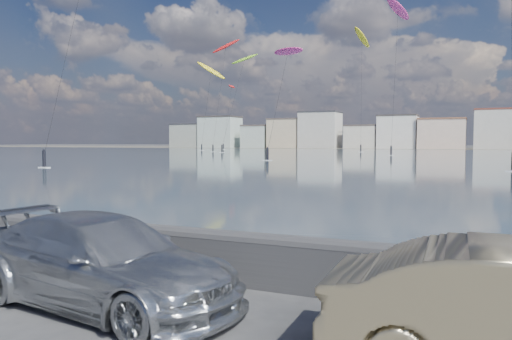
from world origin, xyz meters
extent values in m
plane|color=#333335|center=(0.00, 0.00, 0.00)|extent=(700.00, 700.00, 0.00)
cube|color=#374E62|center=(0.00, 91.50, 0.01)|extent=(500.00, 177.00, 0.00)
cube|color=#4C473D|center=(0.00, 200.00, 0.01)|extent=(500.00, 60.00, 0.00)
cube|color=#28282B|center=(0.00, 2.70, 0.45)|extent=(400.00, 0.35, 0.90)
cylinder|color=#28282B|center=(0.00, 2.70, 0.90)|extent=(400.00, 0.36, 0.36)
cube|color=gray|center=(-112.00, 186.00, 5.00)|extent=(14.00, 11.00, 10.00)
cube|color=#2D2D33|center=(-112.00, 186.00, 10.30)|extent=(14.28, 11.22, 0.60)
cube|color=#B7C6BC|center=(-96.50, 186.00, 6.50)|extent=(16.00, 12.00, 13.00)
cube|color=#383330|center=(-96.50, 186.00, 13.30)|extent=(16.32, 12.24, 0.60)
cube|color=#B7C6BC|center=(-79.00, 186.00, 4.50)|extent=(11.00, 10.00, 9.00)
cube|color=#4C423D|center=(-79.00, 186.00, 9.30)|extent=(11.22, 10.20, 0.60)
cube|color=beige|center=(-66.00, 186.00, 5.75)|extent=(13.00, 11.00, 11.50)
cube|color=#4C423D|center=(-66.00, 186.00, 11.80)|extent=(13.26, 11.22, 0.60)
cube|color=beige|center=(-51.50, 186.00, 7.00)|extent=(15.00, 12.00, 14.00)
cube|color=#2D2D33|center=(-51.50, 186.00, 14.30)|extent=(15.30, 12.24, 0.60)
cube|color=silver|center=(-35.00, 186.00, 4.25)|extent=(12.00, 10.00, 8.50)
cube|color=#4C423D|center=(-35.00, 186.00, 8.80)|extent=(12.24, 10.20, 0.60)
cube|color=white|center=(-21.50, 186.00, 6.00)|extent=(14.00, 11.00, 12.00)
cube|color=#383330|center=(-21.50, 186.00, 12.30)|extent=(14.28, 11.22, 0.60)
cube|color=beige|center=(-6.00, 186.00, 5.25)|extent=(16.00, 13.00, 10.50)
cube|color=brown|center=(-6.00, 186.00, 10.80)|extent=(16.32, 13.26, 0.60)
cube|color=beige|center=(11.00, 186.00, 6.75)|extent=(13.00, 10.00, 13.50)
cube|color=brown|center=(11.00, 186.00, 13.80)|extent=(13.26, 10.20, 0.60)
imported|color=#B2B6BA|center=(-0.42, 0.66, 0.78)|extent=(5.58, 2.87, 1.55)
ellipsoid|color=red|center=(-74.30, 153.12, 22.15)|extent=(4.75, 8.12, 2.16)
cube|color=white|center=(-73.01, 144.13, 0.05)|extent=(1.40, 0.42, 0.08)
cylinder|color=black|center=(-73.01, 144.13, 0.95)|extent=(0.36, 0.36, 1.70)
sphere|color=black|center=(-73.01, 144.13, 1.85)|extent=(0.28, 0.28, 0.28)
cylinder|color=black|center=(-73.65, 148.63, 11.73)|extent=(1.32, 9.03, 20.86)
cube|color=white|center=(-36.57, 33.28, 0.05)|extent=(1.40, 0.42, 0.08)
cylinder|color=black|center=(-36.57, 33.28, 0.95)|extent=(0.36, 0.36, 1.70)
sphere|color=black|center=(-36.57, 33.28, 1.85)|extent=(0.28, 0.28, 0.28)
cylinder|color=black|center=(-37.78, 38.74, 15.08)|extent=(2.46, 10.94, 27.56)
ellipsoid|color=yellow|center=(-71.39, 132.93, 25.03)|extent=(9.32, 6.18, 7.15)
cube|color=white|center=(-70.54, 125.22, 0.05)|extent=(1.40, 0.42, 0.08)
cylinder|color=black|center=(-70.54, 125.22, 0.95)|extent=(0.36, 0.36, 1.70)
sphere|color=black|center=(-70.54, 125.22, 1.85)|extent=(0.28, 0.28, 0.28)
cylinder|color=black|center=(-70.97, 129.08, 13.17)|extent=(0.88, 7.74, 23.74)
ellipsoid|color=#8CD826|center=(-52.98, 118.40, 25.22)|extent=(7.90, 4.24, 3.74)
cube|color=white|center=(-52.21, 103.50, 0.05)|extent=(1.40, 0.42, 0.08)
cylinder|color=black|center=(-52.21, 103.50, 0.95)|extent=(0.36, 0.36, 1.70)
sphere|color=black|center=(-52.21, 103.50, 1.85)|extent=(0.28, 0.28, 0.28)
cylinder|color=black|center=(-52.59, 110.95, 13.26)|extent=(0.80, 14.93, 23.93)
ellipsoid|color=red|center=(-61.22, 123.33, 30.15)|extent=(9.02, 4.40, 5.19)
cube|color=white|center=(-57.92, 109.29, 0.05)|extent=(1.40, 0.42, 0.08)
cylinder|color=black|center=(-57.92, 109.29, 0.95)|extent=(0.36, 0.36, 1.70)
sphere|color=black|center=(-57.92, 109.29, 1.85)|extent=(0.28, 0.28, 0.28)
cylinder|color=black|center=(-59.57, 116.31, 15.73)|extent=(3.34, 14.07, 28.87)
ellipsoid|color=#E5338C|center=(-24.74, 75.94, 18.33)|extent=(8.81, 8.14, 2.02)
cube|color=white|center=(-22.43, 61.16, 0.05)|extent=(1.40, 0.42, 0.08)
cylinder|color=black|center=(-22.43, 61.16, 0.95)|extent=(0.36, 0.36, 1.70)
sphere|color=black|center=(-22.43, 61.16, 1.85)|extent=(0.28, 0.28, 0.28)
cylinder|color=black|center=(-23.58, 68.55, 9.82)|extent=(2.35, 14.80, 17.05)
ellipsoid|color=yellow|center=(-23.36, 129.63, 30.68)|extent=(4.28, 10.18, 5.89)
cube|color=white|center=(-21.88, 122.78, 0.05)|extent=(1.40, 0.42, 0.08)
cylinder|color=black|center=(-21.88, 122.78, 0.95)|extent=(0.36, 0.36, 1.70)
sphere|color=black|center=(-21.88, 122.78, 1.85)|extent=(0.28, 0.28, 0.28)
cylinder|color=black|center=(-22.62, 126.21, 15.99)|extent=(1.52, 6.88, 29.38)
ellipsoid|color=#E5338C|center=(-10.35, 104.11, 30.74)|extent=(5.39, 10.54, 4.15)
cube|color=white|center=(-9.95, 94.85, 0.05)|extent=(1.40, 0.42, 0.08)
cylinder|color=black|center=(-9.95, 94.85, 0.95)|extent=(0.36, 0.36, 1.70)
sphere|color=black|center=(-9.95, 94.85, 1.85)|extent=(0.28, 0.28, 0.28)
cylinder|color=black|center=(-10.15, 99.48, 16.02)|extent=(0.43, 9.30, 29.45)
camera|label=1|loc=(5.42, -6.01, 2.83)|focal=35.00mm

